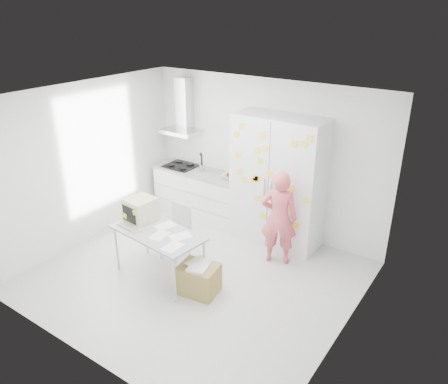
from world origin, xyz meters
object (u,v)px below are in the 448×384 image
Objects in this scene: person at (279,218)px; desk at (146,219)px; cardboard_box at (199,278)px; chair at (177,228)px.

desk is (-1.53, -1.31, 0.08)m from person.
person is 1.56m from cardboard_box.
desk reaches higher than chair.
person is 2.02m from desk.
chair reaches higher than cardboard_box.
person is 1.62m from chair.
cardboard_box is at bearing -31.93° from chair.
desk is at bearing -103.34° from chair.
person is 2.58× the size of cardboard_box.
desk is 1.19m from cardboard_box.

